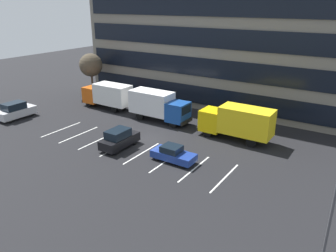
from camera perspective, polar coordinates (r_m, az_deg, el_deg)
The scene contains 10 objects.
ground_plane at distance 33.87m, azimuth -3.60°, elevation -2.48°, with size 120.00×120.00×0.00m, color black.
office_building at distance 46.79m, azimuth 9.94°, elevation 17.35°, with size 38.04×12.19×21.60m.
lot_markings at distance 31.91m, azimuth -6.54°, elevation -4.09°, with size 19.74×5.40×0.01m.
box_truck_orange at distance 44.16m, azimuth -10.37°, elevation 5.35°, with size 7.15×2.37×3.32m.
box_truck_yellow_all at distance 34.07m, azimuth 11.81°, elevation 0.81°, with size 7.54×2.50×3.50m.
box_truck_blue at distance 38.76m, azimuth -1.69°, elevation 3.66°, with size 7.47×2.47×3.46m.
sedan_navy at distance 29.29m, azimuth 0.88°, elevation -4.86°, with size 3.98×1.67×1.43m.
suv_silver at distance 43.85m, azimuth -24.76°, elevation 2.42°, with size 1.89×4.45×2.01m.
suv_black at distance 32.17m, azimuth -8.41°, elevation -2.19°, with size 1.78×4.19×1.90m.
bare_tree at distance 50.22m, azimuth -13.16°, elevation 10.18°, with size 3.35×3.35×6.28m.
Camera 1 is at (18.79, -24.83, 13.33)m, focal length 35.36 mm.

